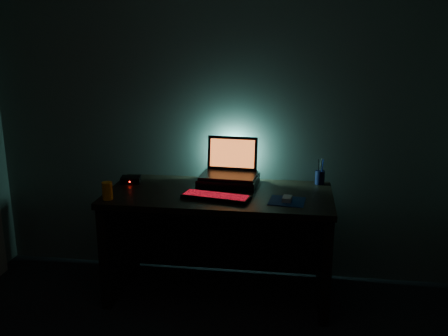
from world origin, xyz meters
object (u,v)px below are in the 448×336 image
Objects in this scene: keyboard at (216,197)px; juice_glass at (107,191)px; laptop at (230,166)px; mouse at (287,199)px; pen_cup at (320,177)px; router at (131,180)px.

juice_glass is (-0.68, -0.11, 0.04)m from keyboard.
laptop is at bearing 33.00° from juice_glass.
laptop is 4.36× the size of mouse.
pen_cup reaches higher than router.
router is at bearing 85.71° from juice_glass.
router is (-1.32, -0.16, -0.03)m from pen_cup.
laptop is at bearing -174.46° from pen_cup.
laptop is 0.63m from pen_cup.
keyboard is at bearing -31.77° from router.
juice_glass is (-1.13, -0.12, 0.04)m from mouse.
mouse is at bearing 12.15° from keyboard.
keyboard is at bearing -147.83° from pen_cup.
juice_glass is 0.38m from router.
laptop reaches higher than juice_glass.
mouse is 0.80× the size of juice_glass.
laptop is at bearing 145.19° from mouse.
pen_cup is 1.33m from router.
keyboard is at bearing -172.96° from mouse.
juice_glass is 0.76× the size of router.
juice_glass reaches higher than pen_cup.
laptop is 4.14× the size of pen_cup.
mouse is at bearing -36.73° from laptop.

